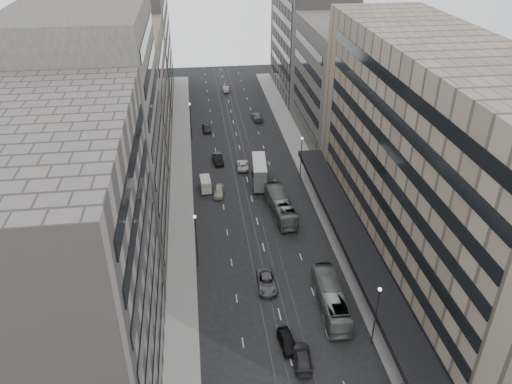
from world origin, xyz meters
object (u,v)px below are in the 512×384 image
double_decker (259,172)px  panel_van (205,184)px  bus_far (281,206)px  sedan_0 (287,341)px  bus_near (331,298)px  sedan_2 (267,282)px

double_decker → panel_van: double_decker is taller
bus_far → sedan_0: bus_far is taller
bus_near → sedan_2: 8.87m
bus_far → double_decker: (-2.03, 10.54, 0.80)m
double_decker → sedan_2: double_decker is taller
bus_far → double_decker: double_decker is taller
sedan_0 → panel_van: bearing=95.9°
bus_near → double_decker: size_ratio=1.35×
bus_far → panel_van: bearing=-42.9°
panel_van → sedan_0: bearing=-81.9°
bus_near → bus_far: size_ratio=0.97×
bus_far → sedan_2: 17.91m
bus_far → panel_van: bus_far is taller
panel_van → sedan_2: size_ratio=0.75×
double_decker → panel_van: 9.84m
bus_near → bus_far: 22.39m
double_decker → sedan_2: size_ratio=1.61×
bus_far → sedan_2: size_ratio=2.25×
bus_near → double_decker: double_decker is taller
panel_van → sedan_0: (7.69, -36.99, -0.61)m
double_decker → sedan_0: (-2.02, -38.16, -1.73)m
bus_far → sedan_0: size_ratio=2.80×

